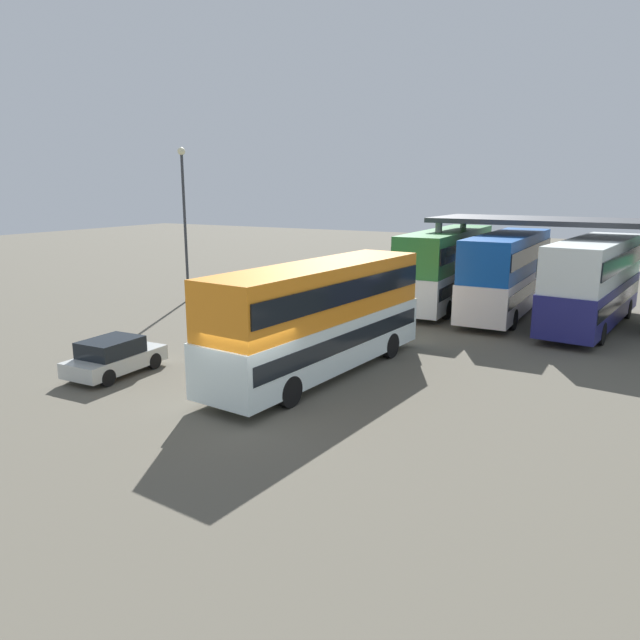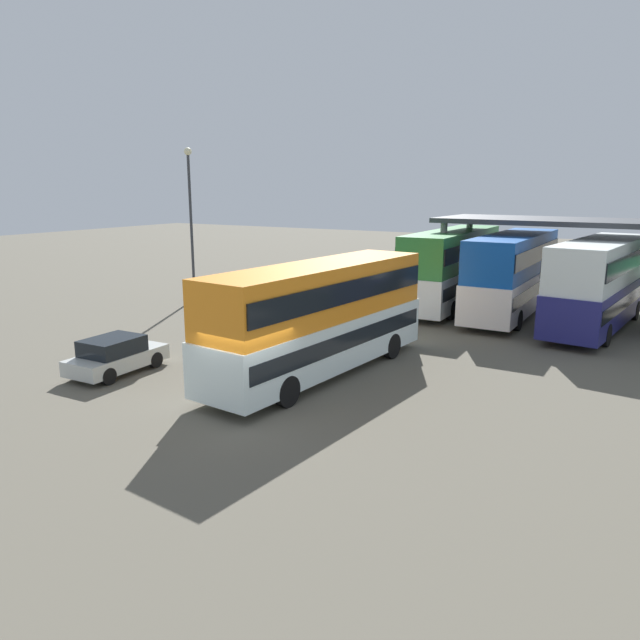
% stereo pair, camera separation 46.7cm
% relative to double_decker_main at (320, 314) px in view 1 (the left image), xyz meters
% --- Properties ---
extents(ground_plane, '(140.00, 140.00, 0.00)m').
position_rel_double_decker_main_xyz_m(ground_plane, '(0.10, -4.43, -2.21)').
color(ground_plane, '#5A5649').
extents(double_decker_main, '(3.48, 10.80, 4.01)m').
position_rel_double_decker_main_xyz_m(double_decker_main, '(0.00, 0.00, 0.00)').
color(double_decker_main, white).
rests_on(double_decker_main, ground_plane).
extents(parked_hatchback, '(1.79, 3.69, 1.35)m').
position_rel_double_decker_main_xyz_m(parked_hatchback, '(-6.42, -3.73, -1.53)').
color(parked_hatchback, '#BABEB9').
rests_on(parked_hatchback, ground_plane).
extents(double_decker_near_canopy, '(2.74, 11.29, 4.28)m').
position_rel_double_decker_main_xyz_m(double_decker_near_canopy, '(0.05, 14.55, 0.14)').
color(double_decker_near_canopy, silver).
rests_on(double_decker_near_canopy, ground_plane).
extents(double_decker_mid_row, '(2.63, 10.53, 4.27)m').
position_rel_double_decker_main_xyz_m(double_decker_mid_row, '(3.58, 13.68, 0.13)').
color(double_decker_mid_row, silver).
rests_on(double_decker_mid_row, ground_plane).
extents(double_decker_far_right, '(3.73, 10.68, 4.23)m').
position_rel_double_decker_main_xyz_m(double_decker_far_right, '(7.82, 12.73, 0.12)').
color(double_decker_far_right, navy).
rests_on(double_decker_far_right, ground_plane).
extents(depot_canopy, '(19.15, 5.98, 5.06)m').
position_rel_double_decker_main_xyz_m(depot_canopy, '(9.05, 14.54, 2.50)').
color(depot_canopy, '#33353A').
rests_on(depot_canopy, ground_plane).
extents(lamppost_tall, '(0.44, 0.44, 8.85)m').
position_rel_double_decker_main_xyz_m(lamppost_tall, '(-13.94, 8.72, 3.27)').
color(lamppost_tall, '#33353A').
rests_on(lamppost_tall, ground_plane).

